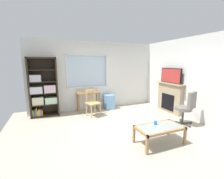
{
  "coord_description": "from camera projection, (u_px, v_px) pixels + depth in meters",
  "views": [
    {
      "loc": [
        -1.68,
        -3.47,
        1.81
      ],
      "look_at": [
        0.15,
        0.96,
        0.96
      ],
      "focal_mm": 24.53,
      "sensor_mm": 36.0,
      "label": 1
    }
  ],
  "objects": [
    {
      "name": "tv",
      "position": [
        171.0,
        76.0,
        5.45
      ],
      "size": [
        0.06,
        0.94,
        0.53
      ],
      "color": "black",
      "rests_on": "fireplace"
    },
    {
      "name": "fireplace",
      "position": [
        170.0,
        97.0,
        5.6
      ],
      "size": [
        0.26,
        1.19,
        1.08
      ],
      "color": "tan",
      "rests_on": "ground"
    },
    {
      "name": "office_chair",
      "position": [
        187.0,
        107.0,
        4.41
      ],
      "size": [
        0.58,
        0.56,
        1.0
      ],
      "color": "slate",
      "rests_on": "ground"
    },
    {
      "name": "ground",
      "position": [
        120.0,
        131.0,
        4.11
      ],
      "size": [
        5.92,
        5.64,
        0.02
      ],
      "primitive_type": "cube",
      "color": "#B2A893"
    },
    {
      "name": "sippy_cup",
      "position": [
        155.0,
        123.0,
        3.5
      ],
      "size": [
        0.07,
        0.07,
        0.09
      ],
      "primitive_type": "cylinder",
      "color": "#337FD6",
      "rests_on": "coffee_table"
    },
    {
      "name": "wooden_chair",
      "position": [
        93.0,
        102.0,
        5.21
      ],
      "size": [
        0.52,
        0.5,
        0.9
      ],
      "color": "tan",
      "rests_on": "ground"
    },
    {
      "name": "desk_under_window",
      "position": [
        88.0,
        96.0,
        5.65
      ],
      "size": [
        0.85,
        0.43,
        0.73
      ],
      "color": "brown",
      "rests_on": "ground"
    },
    {
      "name": "plastic_drawer_unit",
      "position": [
        109.0,
        102.0,
        6.07
      ],
      "size": [
        0.35,
        0.4,
        0.55
      ],
      "primitive_type": "cube",
      "color": "#72ADDB",
      "rests_on": "ground"
    },
    {
      "name": "wall_back_with_window",
      "position": [
        96.0,
        76.0,
        6.01
      ],
      "size": [
        4.92,
        0.15,
        2.6
      ],
      "color": "silver",
      "rests_on": "ground"
    },
    {
      "name": "wall_right",
      "position": [
        193.0,
        79.0,
        4.83
      ],
      "size": [
        0.12,
        4.84,
        2.6
      ],
      "primitive_type": "cube",
      "color": "silver",
      "rests_on": "ground"
    },
    {
      "name": "coffee_table",
      "position": [
        159.0,
        129.0,
        3.41
      ],
      "size": [
        1.05,
        0.56,
        0.41
      ],
      "color": "#8C9E99",
      "rests_on": "ground"
    },
    {
      "name": "bookshelf",
      "position": [
        43.0,
        90.0,
        5.13
      ],
      "size": [
        0.9,
        0.38,
        1.98
      ],
      "color": "#2D2319",
      "rests_on": "ground"
    }
  ]
}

